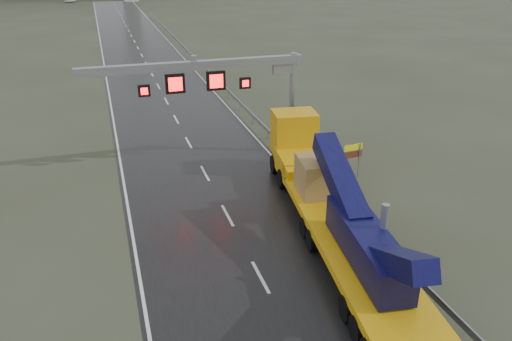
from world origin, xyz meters
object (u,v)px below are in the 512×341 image
object	(u,v)px
sign_gantry	(226,81)
heavy_haul_truck	(328,194)
exit_sign_pair	(353,154)
striped_barrier	(275,141)

from	to	relation	value
sign_gantry	heavy_haul_truck	size ratio (longest dim) A/B	0.70
sign_gantry	exit_sign_pair	size ratio (longest dim) A/B	6.40
striped_barrier	exit_sign_pair	bearing A→B (deg)	-45.15
heavy_haul_truck	striped_barrier	size ratio (longest dim) A/B	19.66
heavy_haul_truck	striped_barrier	bearing A→B (deg)	91.72
sign_gantry	exit_sign_pair	distance (m)	9.62
sign_gantry	striped_barrier	xyz separation A→B (m)	(3.90, 0.96, -5.07)
exit_sign_pair	striped_barrier	bearing A→B (deg)	108.40
heavy_haul_truck	exit_sign_pair	xyz separation A→B (m)	(4.19, 5.18, -0.28)
heavy_haul_truck	striped_barrier	world-z (taller)	heavy_haul_truck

